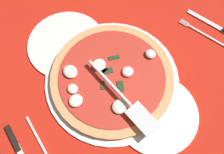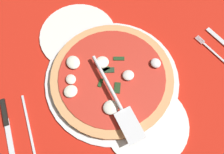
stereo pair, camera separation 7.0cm
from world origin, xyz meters
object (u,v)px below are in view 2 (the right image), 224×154
object	(u,v)px
dinner_plate_left	(78,35)
dinner_plate_right	(146,124)
pizza	(111,77)
pizza_server	(116,100)
place_setting_near	(19,129)

from	to	relation	value
dinner_plate_left	dinner_plate_right	world-z (taller)	same
dinner_plate_right	pizza	world-z (taller)	pizza
dinner_plate_left	pizza	distance (cm)	18.61
pizza_server	place_setting_near	xyz separation A→B (cm)	(-6.38, -26.59, -4.22)
place_setting_near	pizza	bearing A→B (deg)	101.12
pizza	place_setting_near	size ratio (longest dim) A/B	1.49
pizza	place_setting_near	world-z (taller)	pizza
place_setting_near	pizza_server	bearing A→B (deg)	85.58
dinner_plate_left	place_setting_near	bearing A→B (deg)	-54.09
dinner_plate_right	dinner_plate_left	bearing A→B (deg)	-172.76
pizza	dinner_plate_right	bearing A→B (deg)	7.69
pizza	dinner_plate_left	bearing A→B (deg)	-173.14
dinner_plate_right	pizza	bearing A→B (deg)	-172.31
dinner_plate_left	pizza_server	bearing A→B (deg)	-0.62
dinner_plate_left	pizza	world-z (taller)	pizza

